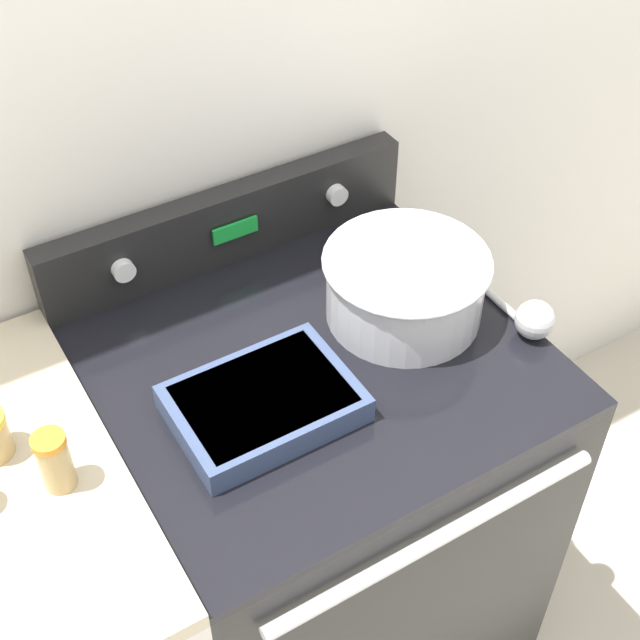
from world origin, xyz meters
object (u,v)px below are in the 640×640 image
(ladle, at_px, (529,316))
(spice_jar_orange_cap, at_px, (55,461))
(casserole_dish, at_px, (264,402))
(mixing_bowl, at_px, (405,283))

(ladle, xyz_separation_m, spice_jar_orange_cap, (-0.80, 0.09, 0.03))
(casserole_dish, xyz_separation_m, spice_jar_orange_cap, (-0.32, 0.03, 0.04))
(spice_jar_orange_cap, bearing_deg, casserole_dish, -4.55)
(ladle, relative_size, spice_jar_orange_cap, 2.64)
(mixing_bowl, bearing_deg, spice_jar_orange_cap, -175.30)
(mixing_bowl, distance_m, ladle, 0.22)
(ladle, bearing_deg, spice_jar_orange_cap, 173.49)
(mixing_bowl, bearing_deg, casserole_dish, -166.31)
(ladle, height_order, spice_jar_orange_cap, spice_jar_orange_cap)
(mixing_bowl, bearing_deg, ladle, -41.91)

